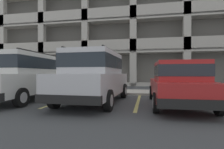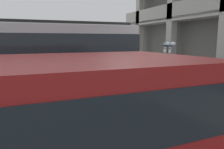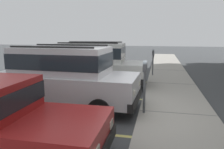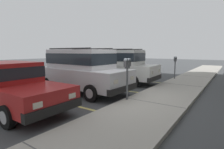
{
  "view_description": "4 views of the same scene",
  "coord_description": "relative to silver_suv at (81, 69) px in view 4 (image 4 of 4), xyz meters",
  "views": [
    {
      "loc": [
        1.84,
        -8.87,
        1.15
      ],
      "look_at": [
        0.21,
        -0.45,
        1.09
      ],
      "focal_mm": 28.0,
      "sensor_mm": 36.0,
      "label": 1
    },
    {
      "loc": [
        4.67,
        -3.1,
        1.68
      ],
      "look_at": [
        -0.32,
        -1.01,
        0.83
      ],
      "focal_mm": 35.0,
      "sensor_mm": 36.0,
      "label": 2
    },
    {
      "loc": [
        6.28,
        0.73,
        2.36
      ],
      "look_at": [
        -0.24,
        -0.69,
        1.14
      ],
      "focal_mm": 35.0,
      "sensor_mm": 36.0,
      "label": 3
    },
    {
      "loc": [
        5.64,
        3.49,
        1.88
      ],
      "look_at": [
        -0.01,
        -0.44,
        0.97
      ],
      "focal_mm": 28.0,
      "sensor_mm": 36.0,
      "label": 4
    }
  ],
  "objects": [
    {
      "name": "red_sedan",
      "position": [
        -3.14,
        -0.02,
        0.0
      ],
      "size": [
        2.16,
        4.85,
        2.03
      ],
      "rotation": [
        0.0,
        0.0,
        0.04
      ],
      "color": "silver",
      "rests_on": "ground_plane"
    },
    {
      "name": "ground_plane",
      "position": [
        0.12,
        2.26,
        -1.14
      ],
      "size": [
        80.0,
        80.0,
        0.1
      ],
      "color": "#444749"
    },
    {
      "name": "parking_stall_lines",
      "position": [
        1.65,
        0.86,
        -1.08
      ],
      "size": [
        12.39,
        4.8,
        0.01
      ],
      "color": "#DBD16B",
      "rests_on": "ground_plane"
    },
    {
      "name": "parking_meter_near",
      "position": [
        0.28,
        2.61,
        0.16
      ],
      "size": [
        0.35,
        0.12,
        1.52
      ],
      "color": "#595B60",
      "rests_on": "sidewalk"
    },
    {
      "name": "parking_meter_far",
      "position": [
        -5.86,
        2.65,
        0.11
      ],
      "size": [
        0.35,
        0.12,
        1.45
      ],
      "color": "#595B60",
      "rests_on": "sidewalk"
    },
    {
      "name": "sidewalk",
      "position": [
        0.12,
        3.56,
        -1.03
      ],
      "size": [
        40.0,
        2.2,
        0.12
      ],
      "color": "#ADA89E",
      "rests_on": "ground_plane"
    },
    {
      "name": "dark_hatchback",
      "position": [
        3.06,
        -0.18,
        -0.27
      ],
      "size": [
        1.89,
        4.5,
        1.54
      ],
      "rotation": [
        0.0,
        0.0,
        0.01
      ],
      "color": "red",
      "rests_on": "ground_plane"
    },
    {
      "name": "silver_suv",
      "position": [
        0.0,
        0.0,
        0.0
      ],
      "size": [
        2.13,
        4.84,
        2.03
      ],
      "rotation": [
        0.0,
        0.0,
        -0.03
      ],
      "color": "silver",
      "rests_on": "ground_plane"
    }
  ]
}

